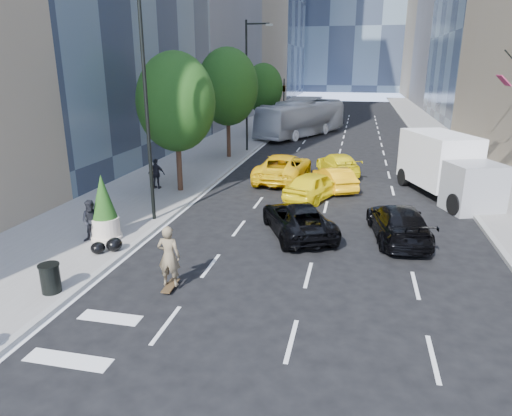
% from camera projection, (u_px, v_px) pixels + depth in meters
% --- Properties ---
extents(ground, '(160.00, 160.00, 0.00)m').
position_uv_depth(ground, '(280.00, 272.00, 15.82)').
color(ground, black).
rests_on(ground, ground).
extents(sidewalk_left, '(6.00, 120.00, 0.15)m').
position_uv_depth(sidewalk_left, '(242.00, 136.00, 45.60)').
color(sidewalk_left, slate).
rests_on(sidewalk_left, ground).
extents(sidewalk_right, '(4.00, 120.00, 0.15)m').
position_uv_depth(sidewalk_right, '(443.00, 143.00, 41.66)').
color(sidewalk_right, slate).
rests_on(sidewalk_right, ground).
extents(lamp_near, '(2.13, 0.22, 10.00)m').
position_uv_depth(lamp_near, '(149.00, 91.00, 19.11)').
color(lamp_near, black).
rests_on(lamp_near, sidewalk_left).
extents(lamp_far, '(2.13, 0.22, 10.00)m').
position_uv_depth(lamp_far, '(249.00, 79.00, 35.87)').
color(lamp_far, black).
rests_on(lamp_far, sidewalk_left).
extents(tree_near, '(4.20, 4.20, 7.46)m').
position_uv_depth(tree_near, '(176.00, 102.00, 24.20)').
color(tree_near, black).
rests_on(tree_near, sidewalk_left).
extents(tree_mid, '(4.50, 4.50, 7.99)m').
position_uv_depth(tree_mid, '(228.00, 87.00, 33.41)').
color(tree_mid, black).
rests_on(tree_mid, sidewalk_left).
extents(tree_far, '(3.90, 3.90, 6.92)m').
position_uv_depth(tree_far, '(263.00, 88.00, 45.72)').
color(tree_far, black).
rests_on(tree_far, sidewalk_left).
extents(traffic_signal, '(2.48, 0.53, 5.20)m').
position_uv_depth(traffic_signal, '(284.00, 88.00, 53.12)').
color(traffic_signal, black).
rests_on(traffic_signal, sidewalk_left).
extents(skateboarder, '(0.75, 0.51, 2.00)m').
position_uv_depth(skateboarder, '(169.00, 260.00, 14.33)').
color(skateboarder, brown).
rests_on(skateboarder, ground).
extents(black_sedan_lincoln, '(4.04, 5.38, 1.36)m').
position_uv_depth(black_sedan_lincoln, '(298.00, 219.00, 19.17)').
color(black_sedan_lincoln, black).
rests_on(black_sedan_lincoln, ground).
extents(black_sedan_mercedes, '(2.66, 5.20, 1.44)m').
position_uv_depth(black_sedan_mercedes, '(398.00, 222.00, 18.63)').
color(black_sedan_mercedes, black).
rests_on(black_sedan_mercedes, ground).
extents(taxi_a, '(3.29, 4.71, 1.49)m').
position_uv_depth(taxi_a, '(314.00, 185.00, 24.24)').
color(taxi_a, yellow).
rests_on(taxi_a, ground).
extents(taxi_b, '(2.90, 4.17, 1.30)m').
position_uv_depth(taxi_b, '(334.00, 178.00, 26.15)').
color(taxi_b, '#F3A50C').
rests_on(taxi_b, ground).
extents(taxi_c, '(3.10, 6.10, 1.65)m').
position_uv_depth(taxi_c, '(283.00, 168.00, 28.09)').
color(taxi_c, yellow).
rests_on(taxi_c, ground).
extents(taxi_d, '(3.40, 5.08, 1.37)m').
position_uv_depth(taxi_d, '(338.00, 164.00, 29.80)').
color(taxi_d, yellow).
rests_on(taxi_d, ground).
extents(city_bus, '(7.88, 12.56, 3.48)m').
position_uv_depth(city_bus, '(302.00, 119.00, 45.53)').
color(city_bus, silver).
rests_on(city_bus, ground).
extents(box_truck, '(4.72, 7.35, 3.31)m').
position_uv_depth(box_truck, '(447.00, 166.00, 24.36)').
color(box_truck, white).
rests_on(box_truck, ground).
extents(pedestrian_a, '(0.96, 0.82, 1.70)m').
position_uv_depth(pedestrian_a, '(92.00, 221.00, 17.94)').
color(pedestrian_a, black).
rests_on(pedestrian_a, sidewalk_left).
extents(pedestrian_b, '(1.01, 0.43, 1.71)m').
position_uv_depth(pedestrian_b, '(156.00, 174.00, 25.69)').
color(pedestrian_b, black).
rests_on(pedestrian_b, sidewalk_left).
extents(trash_can, '(0.59, 0.59, 0.88)m').
position_uv_depth(trash_can, '(50.00, 279.00, 14.00)').
color(trash_can, black).
rests_on(trash_can, sidewalk_left).
extents(planter_shrub, '(1.10, 1.10, 2.65)m').
position_uv_depth(planter_shrub, '(104.00, 209.00, 18.13)').
color(planter_shrub, beige).
rests_on(planter_shrub, sidewalk_left).
extents(garbage_bags, '(1.02, 0.98, 0.50)m').
position_uv_depth(garbage_bags, '(108.00, 246.00, 17.10)').
color(garbage_bags, black).
rests_on(garbage_bags, sidewalk_left).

